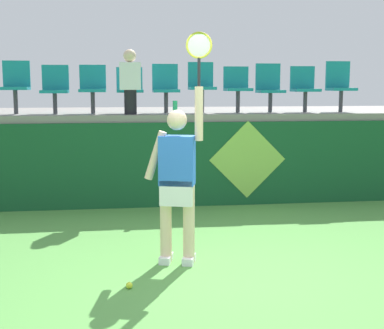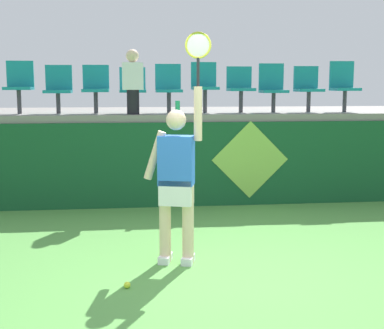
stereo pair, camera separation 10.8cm
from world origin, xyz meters
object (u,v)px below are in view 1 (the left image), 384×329
object	(u,v)px
stadium_chair_2	(93,86)
stadium_chair_8	(304,86)
water_bottle	(175,108)
spectator_0	(130,80)
stadium_chair_6	(237,86)
stadium_chair_9	(340,84)
stadium_chair_0	(16,84)
tennis_player	(178,178)
stadium_chair_3	(130,87)
stadium_chair_7	(269,86)
stadium_chair_4	(166,86)
stadium_chair_1	(55,87)
stadium_chair_5	(201,84)
tennis_ball	(129,285)

from	to	relation	value
stadium_chair_2	stadium_chair_8	xyz separation A→B (m)	(3.67, -0.00, -0.00)
water_bottle	spectator_0	bearing A→B (deg)	171.36
spectator_0	stadium_chair_6	bearing A→B (deg)	12.81
stadium_chair_9	stadium_chair_0	bearing A→B (deg)	-179.95
stadium_chair_8	stadium_chair_9	bearing A→B (deg)	0.67
tennis_player	water_bottle	distance (m)	3.04
stadium_chair_3	stadium_chair_7	xyz separation A→B (m)	(2.43, 0.01, 0.02)
stadium_chair_0	tennis_player	bearing A→B (deg)	-56.65
water_bottle	stadium_chair_2	size ratio (longest dim) A/B	0.27
stadium_chair_4	stadium_chair_2	bearing A→B (deg)	-179.86
water_bottle	stadium_chair_3	xyz separation A→B (m)	(-0.71, 0.53, 0.32)
stadium_chair_0	spectator_0	world-z (taller)	spectator_0
stadium_chair_1	spectator_0	bearing A→B (deg)	-19.10
stadium_chair_1	spectator_0	distance (m)	1.31
water_bottle	stadium_chair_8	distance (m)	2.42
stadium_chair_0	stadium_chair_5	bearing A→B (deg)	-0.02
water_bottle	stadium_chair_4	distance (m)	0.65
tennis_player	stadium_chair_4	world-z (taller)	tennis_player
tennis_ball	stadium_chair_5	size ratio (longest dim) A/B	0.08
stadium_chair_7	spectator_0	size ratio (longest dim) A/B	0.81
stadium_chair_1	tennis_player	bearing A→B (deg)	-64.44
stadium_chair_9	spectator_0	xyz separation A→B (m)	(-3.71, -0.43, 0.06)
stadium_chair_4	water_bottle	bearing A→B (deg)	-78.77
stadium_chair_0	spectator_0	bearing A→B (deg)	-12.92
stadium_chair_7	stadium_chair_0	bearing A→B (deg)	-179.94
stadium_chair_9	stadium_chair_1	bearing A→B (deg)	-179.94
stadium_chair_6	spectator_0	distance (m)	1.90
stadium_chair_1	spectator_0	world-z (taller)	spectator_0
stadium_chair_8	spectator_0	size ratio (longest dim) A/B	0.77
stadium_chair_8	stadium_chair_0	bearing A→B (deg)	179.96
stadium_chair_0	stadium_chair_1	xyz separation A→B (m)	(0.63, -0.00, -0.05)
stadium_chair_4	stadium_chair_5	distance (m)	0.62
stadium_chair_5	stadium_chair_9	world-z (taller)	stadium_chair_9
stadium_chair_2	stadium_chair_9	distance (m)	4.33
stadium_chair_5	stadium_chair_7	xyz separation A→B (m)	(1.20, 0.01, -0.04)
stadium_chair_1	stadium_chair_8	bearing A→B (deg)	-0.04
tennis_ball	stadium_chair_8	world-z (taller)	stadium_chair_8
stadium_chair_5	stadium_chair_8	xyz separation A→B (m)	(1.83, -0.00, -0.04)
water_bottle	stadium_chair_0	bearing A→B (deg)	168.26
stadium_chair_6	stadium_chair_9	bearing A→B (deg)	0.33
stadium_chair_2	stadium_chair_6	bearing A→B (deg)	-0.09
stadium_chair_7	stadium_chair_8	world-z (taller)	stadium_chair_7
stadium_chair_1	stadium_chair_2	size ratio (longest dim) A/B	1.00
stadium_chair_7	stadium_chair_6	bearing A→B (deg)	-178.98
stadium_chair_7	spectator_0	distance (m)	2.47
water_bottle	stadium_chair_3	bearing A→B (deg)	143.42
spectator_0	stadium_chair_1	bearing A→B (deg)	160.90
water_bottle	stadium_chair_8	world-z (taller)	stadium_chair_8
stadium_chair_5	stadium_chair_8	world-z (taller)	stadium_chair_5
stadium_chair_9	spectator_0	size ratio (longest dim) A/B	0.86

